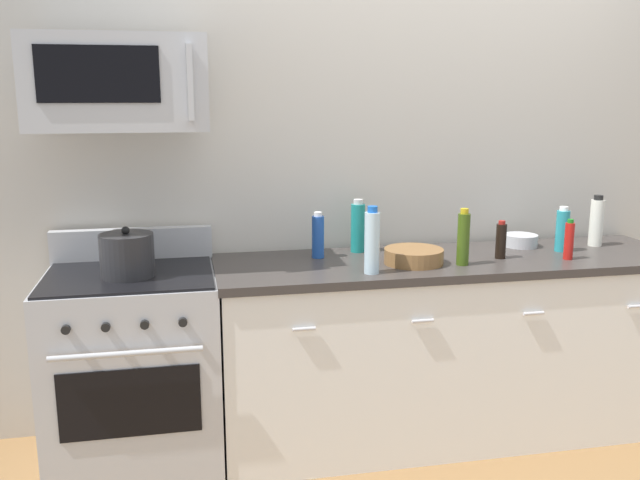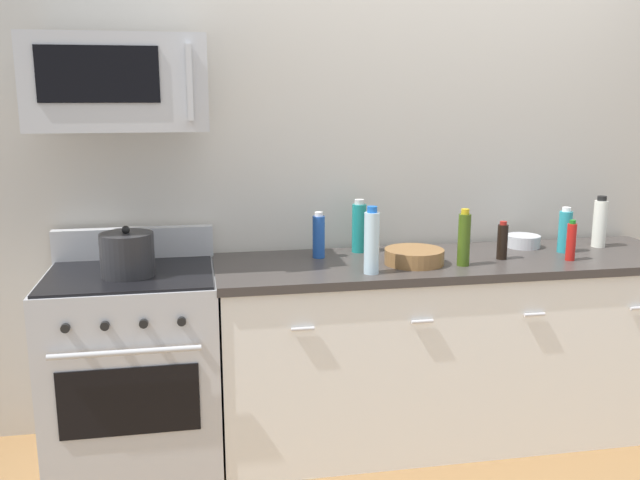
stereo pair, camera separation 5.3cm
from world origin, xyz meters
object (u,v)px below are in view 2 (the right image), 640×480
(bottle_vinegar_white, at_px, (600,223))
(bottle_water_clear, at_px, (372,242))
(range_oven, at_px, (135,367))
(bowl_wooden_salad, at_px, (414,256))
(bottle_soy_sauce_dark, at_px, (502,241))
(bottle_olive_oil, at_px, (464,239))
(microwave, at_px, (119,83))
(bowl_steel_prep, at_px, (523,241))
(bottle_sparkling_teal, at_px, (359,227))
(stockpot, at_px, (127,254))
(bottle_soda_blue, at_px, (319,236))
(bottle_hot_sauce_red, at_px, (571,241))
(bottle_dish_soap, at_px, (565,231))

(bottle_vinegar_white, bearing_deg, bottle_water_clear, -166.60)
(range_oven, xyz_separation_m, bowl_wooden_salad, (1.31, -0.07, 0.49))
(bottle_vinegar_white, height_order, bottle_water_clear, bottle_water_clear)
(range_oven, height_order, bottle_vinegar_white, bottle_vinegar_white)
(bottle_soy_sauce_dark, relative_size, bottle_olive_oil, 0.70)
(bottle_water_clear, distance_m, bottle_olive_oil, 0.46)
(microwave, bearing_deg, bottle_soy_sauce_dark, -3.33)
(range_oven, distance_m, bowl_wooden_salad, 1.40)
(bottle_vinegar_white, xyz_separation_m, bottle_water_clear, (-1.31, -0.31, 0.02))
(bowl_steel_prep, bearing_deg, bottle_sparkling_teal, 176.76)
(bowl_wooden_salad, height_order, stockpot, stockpot)
(microwave, relative_size, bottle_soda_blue, 3.29)
(bottle_vinegar_white, xyz_separation_m, bowl_steel_prep, (-0.39, 0.06, -0.09))
(range_oven, xyz_separation_m, bottle_soda_blue, (0.89, 0.13, 0.56))
(bottle_sparkling_teal, distance_m, bowl_wooden_salad, 0.36)
(bottle_hot_sauce_red, distance_m, bottle_soy_sauce_dark, 0.32)
(bottle_soda_blue, distance_m, bowl_steel_prep, 1.10)
(bottle_water_clear, height_order, bottle_sparkling_teal, bottle_water_clear)
(bottle_sparkling_teal, bearing_deg, bottle_water_clear, -96.14)
(bottle_olive_oil, bearing_deg, bowl_steel_prep, 34.34)
(bottle_dish_soap, bearing_deg, microwave, 179.46)
(microwave, distance_m, bottle_vinegar_white, 2.48)
(bottle_soda_blue, relative_size, bowl_steel_prep, 1.28)
(bowl_steel_prep, distance_m, stockpot, 1.99)
(microwave, height_order, bottle_vinegar_white, microwave)
(bottle_soda_blue, distance_m, bottle_dish_soap, 1.25)
(range_oven, xyz_separation_m, bottle_hot_sauce_red, (2.07, -0.14, 0.54))
(microwave, relative_size, bowl_steel_prep, 4.23)
(bottle_soda_blue, xyz_separation_m, bottle_water_clear, (0.18, -0.34, 0.04))
(bottle_olive_oil, bearing_deg, stockpot, 176.64)
(bottle_soy_sauce_dark, bearing_deg, range_oven, 178.13)
(bottle_hot_sauce_red, height_order, bowl_steel_prep, bottle_hot_sauce_red)
(bowl_steel_prep, distance_m, bowl_wooden_salad, 0.71)
(bowl_wooden_salad, bearing_deg, bottle_soy_sauce_dark, 1.89)
(bottle_soda_blue, bearing_deg, range_oven, -171.45)
(bowl_steel_prep, bearing_deg, bottle_dish_soap, -44.19)
(bottle_vinegar_white, bearing_deg, stockpot, -176.14)
(bottle_dish_soap, distance_m, bottle_water_clear, 1.09)
(bottle_dish_soap, height_order, bottle_water_clear, bottle_water_clear)
(range_oven, height_order, bottle_soda_blue, bottle_soda_blue)
(bottle_soy_sauce_dark, bearing_deg, bottle_olive_oil, -159.81)
(bottle_olive_oil, distance_m, bowl_steel_prep, 0.56)
(range_oven, bearing_deg, bowl_steel_prep, 4.90)
(bottle_vinegar_white, relative_size, bottle_water_clear, 0.88)
(bottle_soy_sauce_dark, bearing_deg, bowl_wooden_salad, -178.11)
(bottle_soda_blue, distance_m, bottle_olive_oil, 0.69)
(bottle_water_clear, bearing_deg, stockpot, 171.88)
(range_oven, distance_m, bottle_sparkling_teal, 1.27)
(bottle_water_clear, bearing_deg, microwave, 166.78)
(bottle_vinegar_white, xyz_separation_m, bottle_soda_blue, (-1.49, 0.03, -0.02))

